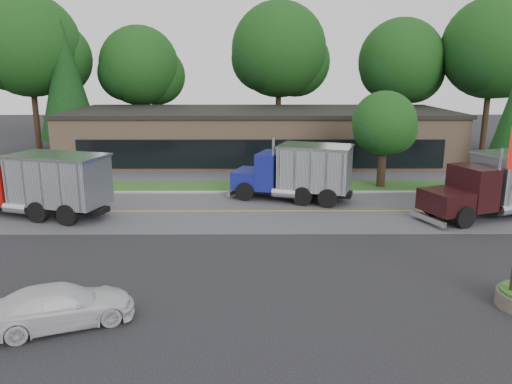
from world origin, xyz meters
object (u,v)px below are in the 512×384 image
at_px(dump_truck_red, 41,183).
at_px(dump_truck_maroon, 505,182).
at_px(rally_car, 61,306).
at_px(dump_truck_blue, 299,171).

bearing_deg(dump_truck_red, dump_truck_maroon, -162.65).
relative_size(dump_truck_red, rally_car, 2.00).
distance_m(dump_truck_red, dump_truck_maroon, 24.77).
xyz_separation_m(dump_truck_blue, dump_truck_maroon, (10.78, -3.12, 0.01)).
bearing_deg(rally_car, dump_truck_red, 1.42).
height_order(dump_truck_maroon, rally_car, dump_truck_maroon).
bearing_deg(rally_car, dump_truck_maroon, -81.44).
distance_m(dump_truck_red, dump_truck_blue, 14.35).
relative_size(dump_truck_maroon, rally_car, 2.05).
bearing_deg(dump_truck_red, rally_car, 131.69).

